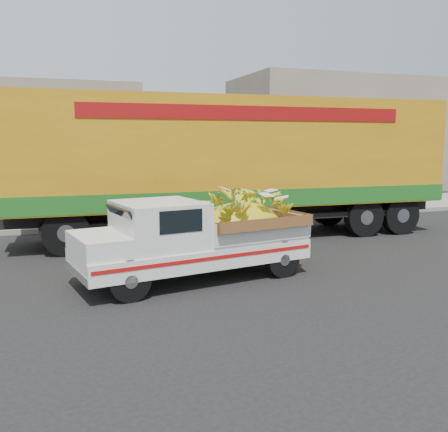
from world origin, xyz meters
name	(u,v)px	position (x,y,z in m)	size (l,w,h in m)	color
ground	(196,272)	(0.00, 0.00, 0.00)	(100.00, 100.00, 0.00)	black
curb	(144,225)	(0.00, 5.76, 0.07)	(60.00, 0.25, 0.15)	gray
sidewalk	(133,216)	(0.00, 7.86, 0.07)	(60.00, 4.00, 0.14)	gray
building_right	(360,135)	(14.00, 14.76, 3.00)	(14.00, 6.00, 6.00)	gray
pickup_truck	(209,235)	(0.15, -0.45, 0.84)	(4.66, 2.37, 1.56)	black
semi_trailer	(236,161)	(2.14, 3.31, 2.12)	(12.03, 2.90, 3.80)	black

